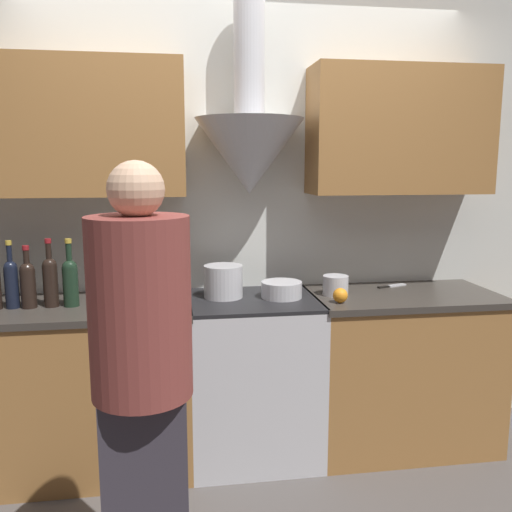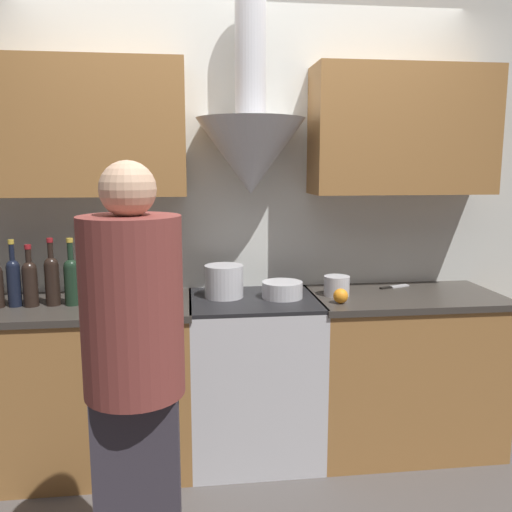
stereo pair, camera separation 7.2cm
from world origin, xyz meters
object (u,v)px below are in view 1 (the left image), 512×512
Objects in this scene: mixing_bowl at (282,290)px; orange_fruit at (340,295)px; stove_range at (253,376)px; wine_bottle_5 at (50,279)px; wine_bottle_6 at (70,280)px; person_foreground_left at (143,383)px; wine_bottle_4 at (28,282)px; wine_bottle_3 at (11,281)px; saucepan at (336,285)px; stock_pot at (223,281)px.

mixing_bowl is 0.32m from orange_fruit.
wine_bottle_5 reaches higher than stove_range.
wine_bottle_6 is 1.16m from person_foreground_left.
wine_bottle_5 is at bearing 4.93° from wine_bottle_4.
wine_bottle_3 is at bearing 174.88° from orange_fruit.
wine_bottle_4 is 1.31m from mixing_bowl.
wine_bottle_5 is at bearing 0.25° from wine_bottle_3.
mixing_bowl is 1.29m from person_foreground_left.
wine_bottle_5 reaches higher than saucepan.
saucepan is (0.62, -0.04, -0.03)m from stock_pot.
wine_bottle_4 reaches higher than stock_pot.
person_foreground_left reaches higher than wine_bottle_6.
stock_pot is 2.69× the size of orange_fruit.
person_foreground_left is (0.62, -1.07, -0.13)m from wine_bottle_4.
stock_pot is at bearing 160.31° from orange_fruit.
stove_range is at bearing 1.03° from wine_bottle_6.
wine_bottle_3 is 0.19m from wine_bottle_5.
wine_bottle_5 reaches higher than orange_fruit.
saucepan is 1.49m from person_foreground_left.
wine_bottle_6 reaches higher than mixing_bowl.
stock_pot is at bearing 4.05° from wine_bottle_5.
orange_fruit is (1.38, -0.14, -0.10)m from wine_bottle_6.
wine_bottle_4 is (0.08, -0.01, -0.01)m from wine_bottle_3.
wine_bottle_3 is 1.70m from saucepan.
stove_range is 1.36m from wine_bottle_3.
stove_range is 0.51m from mixing_bowl.
wine_bottle_5 is at bearing -179.41° from stove_range.
mixing_bowl is (1.39, 0.01, -0.09)m from wine_bottle_3.
wine_bottle_3 is 0.29m from wine_bottle_6.
mixing_bowl is (1.10, 0.02, -0.09)m from wine_bottle_6.
wine_bottle_4 reaches higher than orange_fruit.
stove_range is 2.83× the size of wine_bottle_4.
saucepan reaches higher than stove_range.
stock_pot is (0.89, 0.06, -0.05)m from wine_bottle_5.
wine_bottle_4 is at bearing 119.99° from person_foreground_left.
orange_fruit is (0.59, -0.21, -0.05)m from stock_pot.
saucepan reaches higher than orange_fruit.
wine_bottle_3 reaches higher than mixing_bowl.
wine_bottle_3 is 1.68m from orange_fruit.
wine_bottle_5 is (0.11, 0.01, 0.01)m from wine_bottle_4.
wine_bottle_4 is at bearing -175.86° from stock_pot.
wine_bottle_6 is at bearing 0.84° from wine_bottle_4.
wine_bottle_4 is 1.61m from saucepan.
wine_bottle_6 is 0.79m from stock_pot.
stove_range is 1.11m from wine_bottle_6.
stock_pot is 1.49× the size of saucepan.
wine_bottle_5 is 0.21× the size of person_foreground_left.
wine_bottle_3 is at bearing 122.93° from person_foreground_left.
wine_bottle_4 is 0.21m from wine_bottle_6.
stove_range is 0.67m from orange_fruit.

